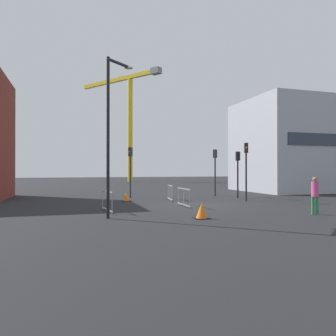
{
  "coord_description": "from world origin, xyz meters",
  "views": [
    {
      "loc": [
        -7.59,
        -18.2,
        2.17
      ],
      "look_at": [
        0.0,
        6.92,
        2.33
      ],
      "focal_mm": 34.5,
      "sensor_mm": 36.0,
      "label": 1
    }
  ],
  "objects_px": {
    "traffic_light_near": "(238,167)",
    "traffic_cone_striped": "(126,197)",
    "traffic_light_island": "(215,165)",
    "traffic_cone_by_barrier": "(202,211)",
    "construction_crane": "(128,108)",
    "traffic_light_corner": "(130,164)",
    "traffic_light_median": "(246,162)",
    "pedestrian_walking": "(315,192)",
    "streetlamp_tall": "(111,124)"
  },
  "relations": [
    {
      "from": "traffic_light_median",
      "to": "traffic_cone_striped",
      "type": "height_order",
      "value": "traffic_light_median"
    },
    {
      "from": "traffic_light_near",
      "to": "traffic_light_island",
      "type": "height_order",
      "value": "traffic_light_island"
    },
    {
      "from": "pedestrian_walking",
      "to": "traffic_cone_striped",
      "type": "bearing_deg",
      "value": 129.45
    },
    {
      "from": "traffic_light_near",
      "to": "construction_crane",
      "type": "bearing_deg",
      "value": 92.91
    },
    {
      "from": "construction_crane",
      "to": "streetlamp_tall",
      "type": "distance_m",
      "value": 48.29
    },
    {
      "from": "traffic_cone_by_barrier",
      "to": "pedestrian_walking",
      "type": "bearing_deg",
      "value": -3.67
    },
    {
      "from": "traffic_light_corner",
      "to": "traffic_cone_by_barrier",
      "type": "height_order",
      "value": "traffic_light_corner"
    },
    {
      "from": "pedestrian_walking",
      "to": "traffic_cone_by_barrier",
      "type": "bearing_deg",
      "value": 176.33
    },
    {
      "from": "construction_crane",
      "to": "traffic_cone_striped",
      "type": "distance_m",
      "value": 41.75
    },
    {
      "from": "traffic_light_median",
      "to": "traffic_light_island",
      "type": "height_order",
      "value": "traffic_light_median"
    },
    {
      "from": "construction_crane",
      "to": "traffic_light_near",
      "type": "xyz_separation_m",
      "value": [
        1.97,
        -38.83,
        -11.67
      ]
    },
    {
      "from": "traffic_light_median",
      "to": "traffic_light_island",
      "type": "distance_m",
      "value": 4.63
    },
    {
      "from": "traffic_light_near",
      "to": "traffic_cone_striped",
      "type": "relative_size",
      "value": 5.65
    },
    {
      "from": "traffic_light_median",
      "to": "pedestrian_walking",
      "type": "height_order",
      "value": "traffic_light_median"
    },
    {
      "from": "streetlamp_tall",
      "to": "traffic_light_near",
      "type": "bearing_deg",
      "value": 35.66
    },
    {
      "from": "construction_crane",
      "to": "traffic_cone_striped",
      "type": "xyz_separation_m",
      "value": [
        -6.72,
        -38.82,
        -13.81
      ]
    },
    {
      "from": "traffic_light_island",
      "to": "traffic_cone_by_barrier",
      "type": "distance_m",
      "value": 12.97
    },
    {
      "from": "pedestrian_walking",
      "to": "streetlamp_tall",
      "type": "bearing_deg",
      "value": 169.96
    },
    {
      "from": "construction_crane",
      "to": "traffic_light_corner",
      "type": "bearing_deg",
      "value": -99.36
    },
    {
      "from": "construction_crane",
      "to": "traffic_light_island",
      "type": "distance_m",
      "value": 38.3
    },
    {
      "from": "pedestrian_walking",
      "to": "traffic_cone_striped",
      "type": "relative_size",
      "value": 2.88
    },
    {
      "from": "streetlamp_tall",
      "to": "traffic_light_island",
      "type": "distance_m",
      "value": 14.07
    },
    {
      "from": "traffic_light_near",
      "to": "traffic_cone_striped",
      "type": "bearing_deg",
      "value": 179.96
    },
    {
      "from": "streetlamp_tall",
      "to": "traffic_light_median",
      "type": "height_order",
      "value": "streetlamp_tall"
    },
    {
      "from": "streetlamp_tall",
      "to": "traffic_light_near",
      "type": "relative_size",
      "value": 2.01
    },
    {
      "from": "traffic_light_corner",
      "to": "traffic_light_near",
      "type": "distance_m",
      "value": 8.35
    },
    {
      "from": "traffic_light_median",
      "to": "pedestrian_walking",
      "type": "relative_size",
      "value": 2.22
    },
    {
      "from": "traffic_light_near",
      "to": "traffic_cone_by_barrier",
      "type": "height_order",
      "value": "traffic_light_near"
    },
    {
      "from": "traffic_cone_by_barrier",
      "to": "traffic_light_corner",
      "type": "bearing_deg",
      "value": 95.69
    },
    {
      "from": "pedestrian_walking",
      "to": "traffic_cone_by_barrier",
      "type": "distance_m",
      "value": 5.87
    },
    {
      "from": "traffic_light_corner",
      "to": "traffic_cone_by_barrier",
      "type": "distance_m",
      "value": 11.81
    },
    {
      "from": "streetlamp_tall",
      "to": "pedestrian_walking",
      "type": "relative_size",
      "value": 3.95
    },
    {
      "from": "traffic_light_near",
      "to": "traffic_light_island",
      "type": "distance_m",
      "value": 2.47
    },
    {
      "from": "traffic_light_island",
      "to": "traffic_light_median",
      "type": "bearing_deg",
      "value": -87.44
    },
    {
      "from": "traffic_light_island",
      "to": "traffic_cone_by_barrier",
      "type": "relative_size",
      "value": 5.6
    },
    {
      "from": "traffic_cone_striped",
      "to": "traffic_light_median",
      "type": "bearing_deg",
      "value": -16.01
    },
    {
      "from": "streetlamp_tall",
      "to": "traffic_light_near",
      "type": "distance_m",
      "value": 13.23
    },
    {
      "from": "traffic_cone_striped",
      "to": "traffic_light_near",
      "type": "bearing_deg",
      "value": -0.04
    },
    {
      "from": "traffic_cone_striped",
      "to": "pedestrian_walking",
      "type": "bearing_deg",
      "value": -50.55
    },
    {
      "from": "traffic_light_median",
      "to": "traffic_cone_by_barrier",
      "type": "relative_size",
      "value": 5.87
    },
    {
      "from": "streetlamp_tall",
      "to": "traffic_light_island",
      "type": "xyz_separation_m",
      "value": [
        9.81,
        9.95,
        -1.63
      ]
    },
    {
      "from": "construction_crane",
      "to": "traffic_light_corner",
      "type": "distance_m",
      "value": 38.52
    },
    {
      "from": "construction_crane",
      "to": "pedestrian_walking",
      "type": "distance_m",
      "value": 49.92
    },
    {
      "from": "traffic_light_median",
      "to": "traffic_light_corner",
      "type": "relative_size",
      "value": 1.03
    },
    {
      "from": "construction_crane",
      "to": "traffic_light_island",
      "type": "xyz_separation_m",
      "value": [
        1.13,
        -36.52,
        -11.5
      ]
    },
    {
      "from": "traffic_light_near",
      "to": "pedestrian_walking",
      "type": "bearing_deg",
      "value": -96.06
    },
    {
      "from": "traffic_light_near",
      "to": "traffic_cone_by_barrier",
      "type": "distance_m",
      "value": 11.46
    },
    {
      "from": "traffic_light_island",
      "to": "pedestrian_walking",
      "type": "height_order",
      "value": "traffic_light_island"
    },
    {
      "from": "traffic_light_corner",
      "to": "construction_crane",
      "type": "bearing_deg",
      "value": 80.64
    },
    {
      "from": "construction_crane",
      "to": "traffic_light_near",
      "type": "bearing_deg",
      "value": -87.09
    }
  ]
}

